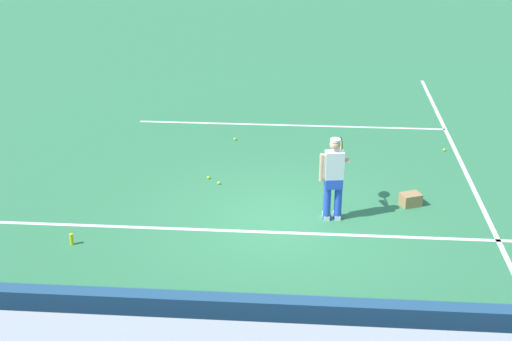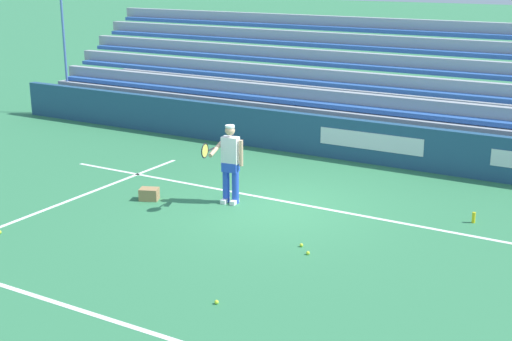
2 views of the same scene
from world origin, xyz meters
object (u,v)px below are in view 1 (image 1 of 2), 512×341
at_px(ball_box_cardboard, 411,199).
at_px(tennis_ball_stray_back, 219,183).
at_px(tennis_ball_near_player, 444,150).
at_px(tennis_ball_far_right, 235,139).
at_px(tennis_player, 334,178).
at_px(water_bottle, 72,239).
at_px(tennis_ball_far_left, 208,177).

relative_size(ball_box_cardboard, tennis_ball_stray_back, 6.06).
bearing_deg(tennis_ball_near_player, tennis_ball_far_right, 176.25).
distance_m(tennis_player, water_bottle, 5.12).
relative_size(tennis_ball_far_right, tennis_ball_stray_back, 1.00).
distance_m(tennis_player, ball_box_cardboard, 1.95).
bearing_deg(tennis_ball_far_left, tennis_ball_far_right, 81.70).
bearing_deg(ball_box_cardboard, tennis_ball_stray_back, 170.07).
height_order(ball_box_cardboard, tennis_ball_far_left, ball_box_cardboard).
relative_size(tennis_player, ball_box_cardboard, 4.29).
bearing_deg(tennis_ball_far_left, tennis_ball_stray_back, -45.18).
bearing_deg(tennis_ball_near_player, water_bottle, -145.92).
xyz_separation_m(tennis_player, tennis_ball_far_left, (-2.72, 1.71, -0.86)).
bearing_deg(tennis_ball_far_right, ball_box_cardboard, -40.34).
bearing_deg(tennis_ball_stray_back, tennis_ball_near_player, 23.93).
relative_size(ball_box_cardboard, tennis_ball_near_player, 6.06).
distance_m(ball_box_cardboard, tennis_ball_far_right, 5.26).
relative_size(tennis_ball_near_player, tennis_ball_stray_back, 1.00).
distance_m(tennis_player, tennis_ball_near_player, 4.81).
bearing_deg(ball_box_cardboard, tennis_player, -156.04).
xyz_separation_m(tennis_ball_far_right, tennis_ball_stray_back, (-0.09, -2.69, 0.00)).
bearing_deg(water_bottle, tennis_player, 16.21).
xyz_separation_m(tennis_ball_stray_back, water_bottle, (-2.40, -2.86, 0.08)).
height_order(ball_box_cardboard, tennis_ball_near_player, ball_box_cardboard).
xyz_separation_m(tennis_ball_far_right, tennis_ball_far_left, (-0.35, -2.42, 0.00)).
bearing_deg(tennis_ball_far_right, tennis_player, -60.14).
bearing_deg(tennis_ball_stray_back, tennis_ball_far_left, 134.82).
bearing_deg(tennis_ball_far_left, tennis_ball_near_player, 20.51).
distance_m(tennis_ball_far_right, water_bottle, 6.08).
bearing_deg(tennis_ball_near_player, tennis_ball_stray_back, -156.07).
bearing_deg(tennis_player, tennis_ball_far_left, 147.85).
distance_m(tennis_player, tennis_ball_stray_back, 2.98).
height_order(tennis_player, tennis_ball_far_left, tennis_player).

